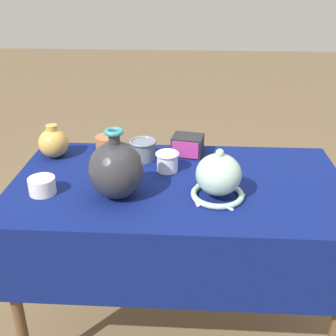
{
  "coord_description": "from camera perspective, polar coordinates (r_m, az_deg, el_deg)",
  "views": [
    {
      "loc": [
        0.04,
        -1.47,
        1.54
      ],
      "look_at": [
        -0.04,
        -0.08,
        0.86
      ],
      "focal_mm": 45.0,
      "sensor_mm": 36.0,
      "label": 1
    }
  ],
  "objects": [
    {
      "name": "ground_plane",
      "position": [
        2.13,
        1.18,
        -20.38
      ],
      "size": [
        14.0,
        14.0,
        0.0
      ],
      "primitive_type": "plane",
      "color": "brown"
    },
    {
      "name": "display_table",
      "position": [
        1.68,
        1.36,
        -4.49
      ],
      "size": [
        1.31,
        0.73,
        0.77
      ],
      "color": "brown",
      "rests_on": "ground_plane"
    },
    {
      "name": "vase_tall_bulbous",
      "position": [
        1.52,
        -7.05,
        -0.2
      ],
      "size": [
        0.2,
        0.2,
        0.26
      ],
      "color": "#2D2D33",
      "rests_on": "display_table"
    },
    {
      "name": "vase_dome_bell",
      "position": [
        1.52,
        6.84,
        -1.33
      ],
      "size": [
        0.2,
        0.21,
        0.2
      ],
      "color": "#A8CCB7",
      "rests_on": "display_table"
    },
    {
      "name": "mosaic_tile_box",
      "position": [
        1.88,
        2.67,
        3.08
      ],
      "size": [
        0.15,
        0.13,
        0.09
      ],
      "rotation": [
        0.0,
        0.0,
        -0.18
      ],
      "color": "#232328",
      "rests_on": "display_table"
    },
    {
      "name": "jar_round_ochre",
      "position": [
        1.91,
        -15.25,
        3.33
      ],
      "size": [
        0.13,
        0.13,
        0.15
      ],
      "color": "gold",
      "rests_on": "display_table"
    },
    {
      "name": "cup_wide_porcelain",
      "position": [
        1.72,
        -0.09,
        0.97
      ],
      "size": [
        0.1,
        0.1,
        0.08
      ],
      "color": "white",
      "rests_on": "display_table"
    },
    {
      "name": "cup_wide_slate",
      "position": [
        1.83,
        -3.4,
        2.58
      ],
      "size": [
        0.12,
        0.12,
        0.09
      ],
      "color": "slate",
      "rests_on": "display_table"
    },
    {
      "name": "pot_squat_ivory",
      "position": [
        1.63,
        -16.69,
        -2.3
      ],
      "size": [
        0.1,
        0.1,
        0.06
      ],
      "primitive_type": "cylinder",
      "color": "white",
      "rests_on": "display_table"
    },
    {
      "name": "pot_squat_terracotta",
      "position": [
        1.93,
        -8.19,
        3.23
      ],
      "size": [
        0.11,
        0.11,
        0.07
      ],
      "primitive_type": "cylinder",
      "color": "#BC6642",
      "rests_on": "display_table"
    }
  ]
}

